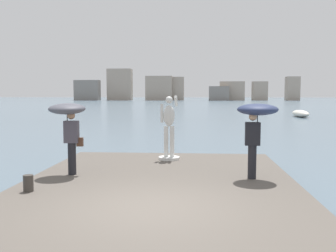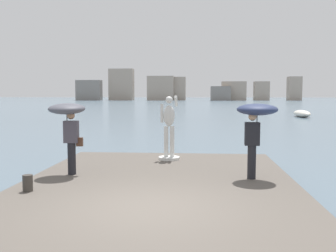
# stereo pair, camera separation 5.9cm
# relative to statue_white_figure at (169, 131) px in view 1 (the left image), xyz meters

# --- Properties ---
(ground_plane) EXTENTS (400.00, 400.00, 0.00)m
(ground_plane) POSITION_rel_statue_white_figure_xyz_m (-0.02, 34.57, -1.37)
(ground_plane) COLOR slate
(pier) EXTENTS (6.93, 9.80, 0.40)m
(pier) POSITION_rel_statue_white_figure_xyz_m (-0.02, -3.53, -1.17)
(pier) COLOR #564F47
(pier) RESTS_ON ground
(statue_white_figure) EXTENTS (0.72, 0.92, 2.16)m
(statue_white_figure) POSITION_rel_statue_white_figure_xyz_m (0.00, 0.00, 0.00)
(statue_white_figure) COLOR silver
(statue_white_figure) RESTS_ON pier
(onlooker_left) EXTENTS (1.05, 1.07, 1.98)m
(onlooker_left) POSITION_rel_statue_white_figure_xyz_m (-2.57, -2.60, 0.59)
(onlooker_left) COLOR black
(onlooker_left) RESTS_ON pier
(onlooker_right) EXTENTS (1.10, 1.10, 1.97)m
(onlooker_right) POSITION_rel_statue_white_figure_xyz_m (2.46, -2.75, 0.63)
(onlooker_right) COLOR black
(onlooker_right) RESTS_ON pier
(mooring_bollard) EXTENTS (0.23, 0.23, 0.38)m
(mooring_bollard) POSITION_rel_statue_white_figure_xyz_m (-2.89, -4.50, -0.78)
(mooring_bollard) COLOR #38332D
(mooring_bollard) RESTS_ON pier
(boat_far) EXTENTS (1.50, 4.52, 0.77)m
(boat_far) POSITION_rel_statue_white_figure_xyz_m (12.45, 30.81, -0.98)
(boat_far) COLOR silver
(boat_far) RESTS_ON ground
(distant_skyline) EXTENTS (83.37, 9.87, 11.82)m
(distant_skyline) POSITION_rel_statue_white_figure_xyz_m (-6.72, 132.53, 2.95)
(distant_skyline) COLOR gray
(distant_skyline) RESTS_ON ground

